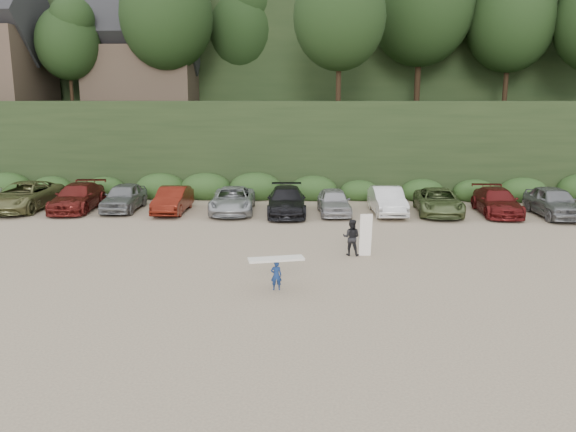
{
  "coord_description": "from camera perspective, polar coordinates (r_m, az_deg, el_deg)",
  "views": [
    {
      "loc": [
        1.37,
        -20.1,
        6.14
      ],
      "look_at": [
        0.18,
        3.0,
        1.3
      ],
      "focal_mm": 35.0,
      "sensor_mm": 36.0,
      "label": 1
    }
  ],
  "objects": [
    {
      "name": "hillside_backdrop",
      "position": [
        56.28,
        1.32,
        16.99
      ],
      "size": [
        90.0,
        41.5,
        28.0
      ],
      "color": "black",
      "rests_on": "ground"
    },
    {
      "name": "ground",
      "position": [
        21.06,
        -0.92,
        -5.13
      ],
      "size": [
        120.0,
        120.0,
        0.0
      ],
      "primitive_type": "plane",
      "color": "tan",
      "rests_on": "ground"
    },
    {
      "name": "child_surfer",
      "position": [
        18.33,
        -1.21,
        -5.32
      ],
      "size": [
        1.88,
        0.96,
        1.09
      ],
      "color": "navy",
      "rests_on": "ground"
    },
    {
      "name": "parked_cars",
      "position": [
        30.85,
        -3.94,
        1.68
      ],
      "size": [
        39.89,
        5.87,
        1.59
      ],
      "color": "#9F9FA4",
      "rests_on": "ground"
    },
    {
      "name": "adult_surfer",
      "position": [
        22.49,
        6.59,
        -2.15
      ],
      "size": [
        1.21,
        0.7,
        1.73
      ],
      "color": "black",
      "rests_on": "ground"
    }
  ]
}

